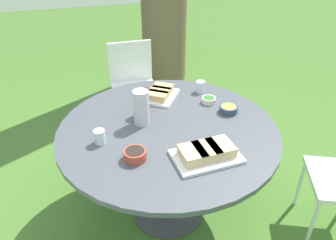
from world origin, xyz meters
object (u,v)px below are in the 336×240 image
Objects in this scene: wine_glass at (144,96)px; chair_far_back at (133,80)px; dining_table at (168,140)px; water_pitcher at (141,107)px.

chair_far_back is at bearing 84.09° from wine_glass.
dining_table is at bearing -90.25° from chair_far_back.
chair_far_back is 1.14m from wine_glass.
water_pitcher is at bearing -111.02° from wine_glass.
water_pitcher is at bearing 145.75° from dining_table.
dining_table is 0.34m from wine_glass.
wine_glass is at bearing 68.98° from water_pitcher.
dining_table is 6.01× the size of water_pitcher.
chair_far_back is 3.70× the size of water_pitcher.
dining_table is at bearing -64.87° from wine_glass.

